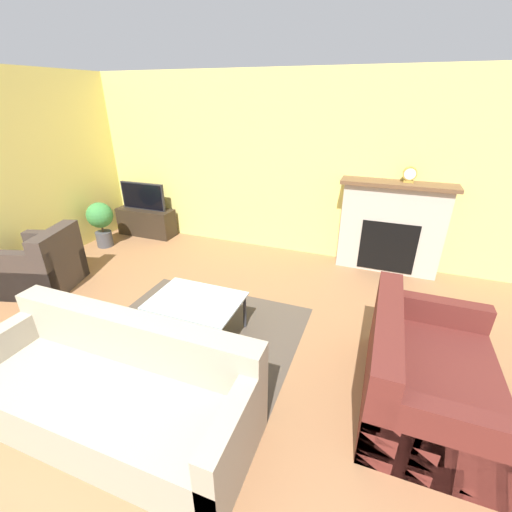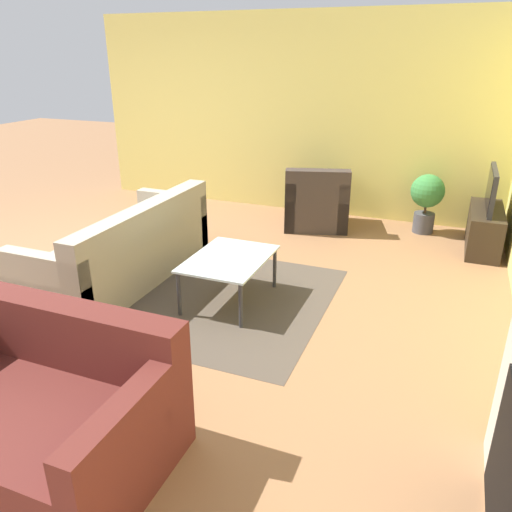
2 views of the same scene
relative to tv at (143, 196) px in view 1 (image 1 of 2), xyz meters
name	(u,v)px [view 1 (image 1 of 2)]	position (x,y,z in m)	size (l,w,h in m)	color
ground_plane	(32,511)	(2.21, -4.15, -0.73)	(20.00, 20.00, 0.00)	#936642
wall_back	(267,166)	(2.21, 0.29, 0.62)	(8.86, 0.06, 2.70)	#EADB72
area_rug	(197,335)	(2.32, -2.27, -0.72)	(2.13, 1.87, 0.00)	#4C4238
fireplace	(391,226)	(4.14, 0.11, -0.05)	(1.49, 0.36, 1.30)	#BCB2A3
tv_stand	(147,222)	(0.00, 0.00, -0.48)	(1.05, 0.36, 0.49)	#2D2319
tv	(143,196)	(0.00, 0.00, 0.00)	(0.86, 0.06, 0.48)	#232328
couch_sectional	(116,393)	(2.29, -3.42, -0.43)	(2.20, 0.86, 0.82)	#9E937F
couch_loveseat	(424,377)	(4.50, -2.40, -0.44)	(0.98, 1.45, 0.82)	#5B231E
armchair_by_window	(44,267)	(-0.06, -2.06, -0.42)	(0.96, 0.99, 0.82)	#3D332D
coffee_table	(196,303)	(2.32, -2.24, -0.33)	(0.93, 0.67, 0.44)	#333338
potted_plant	(101,220)	(-0.36, -0.70, -0.26)	(0.42, 0.42, 0.76)	#47474C
mantel_clock	(410,174)	(4.26, 0.11, 0.68)	(0.18, 0.07, 0.21)	#B79338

